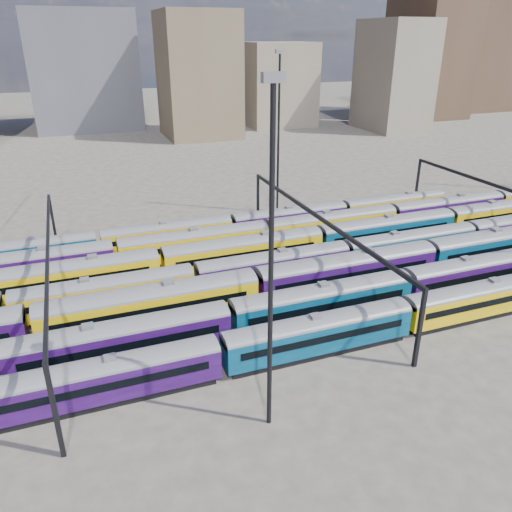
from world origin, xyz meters
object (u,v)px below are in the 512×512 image
object	(u,v)px
rake_1	(122,337)
rake_2	(151,302)
mast_2	(271,258)
rake_0	(405,312)

from	to	relation	value
rake_1	rake_2	xyz separation A→B (m)	(3.46, 5.00, 0.30)
rake_1	mast_2	size ratio (longest dim) A/B	5.54
rake_0	rake_1	size ratio (longest dim) A/B	0.80
rake_0	mast_2	size ratio (longest dim) A/B	4.45
rake_1	rake_0	bearing A→B (deg)	-10.55
rake_1	rake_2	size ratio (longest dim) A/B	0.90
rake_1	rake_2	distance (m)	6.09
rake_0	mast_2	bearing A→B (deg)	-158.03
rake_2	mast_2	xyz separation A→B (m)	(6.03, -17.00, 11.05)
rake_1	mast_2	distance (m)	19.05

